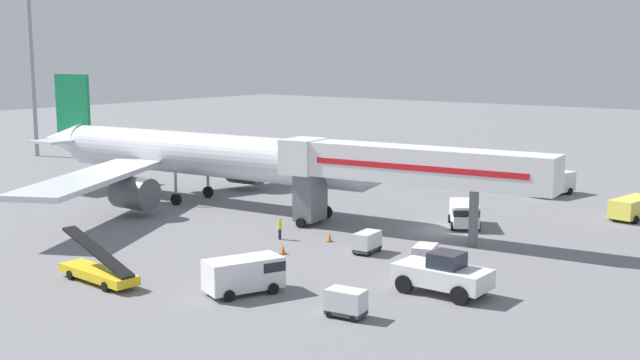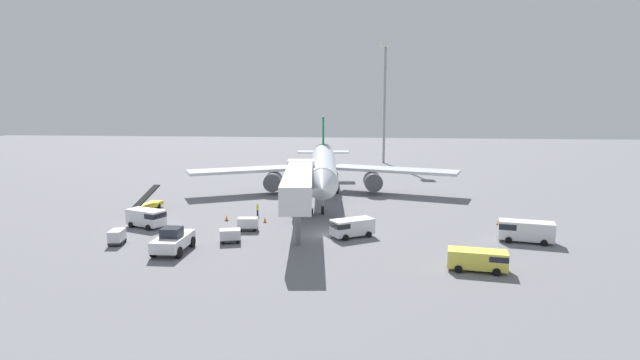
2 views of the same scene
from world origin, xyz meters
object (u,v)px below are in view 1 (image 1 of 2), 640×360
object	(u,v)px
service_van_near_left	(633,207)
apron_light_mast	(29,14)
pushback_tug	(443,274)
service_van_near_center	(550,183)
service_van_far_center	(464,213)
safety_cone_charlie	(330,237)
baggage_cart_outer_left	(346,302)
baggage_cart_rear_left	(367,241)
belt_loader_truck	(98,271)
safety_cone_bravo	(283,249)
airplane_at_gate	(195,156)
safety_cone_alpha	(478,186)
service_van_far_right	(246,273)
ground_crew_worker_foreground	(280,228)
jet_bridge	(397,168)
baggage_cart_outer_right	(425,255)

from	to	relation	value
service_van_near_left	apron_light_mast	distance (m)	79.98
pushback_tug	service_van_near_center	bearing A→B (deg)	11.44
service_van_far_center	safety_cone_charlie	bearing A→B (deg)	152.18
safety_cone_charlie	baggage_cart_outer_left	bearing A→B (deg)	-140.58
service_van_far_center	baggage_cart_rear_left	size ratio (longest dim) A/B	2.10
service_van_near_left	service_van_near_center	world-z (taller)	service_van_near_center
belt_loader_truck	safety_cone_bravo	distance (m)	13.14
safety_cone_bravo	baggage_cart_rear_left	bearing A→B (deg)	-50.11
service_van_near_center	airplane_at_gate	bearing A→B (deg)	132.73
safety_cone_alpha	safety_cone_charlie	bearing A→B (deg)	-176.89
service_van_near_left	service_van_far_right	bearing A→B (deg)	161.28
service_van_far_center	ground_crew_worker_foreground	size ratio (longest dim) A/B	3.06
service_van_near_left	service_van_far_center	bearing A→B (deg)	138.94
airplane_at_gate	safety_cone_bravo	bearing A→B (deg)	-117.97
belt_loader_truck	apron_light_mast	bearing A→B (deg)	59.74
jet_bridge	service_van_far_right	distance (m)	18.45
airplane_at_gate	service_van_far_center	distance (m)	26.20
pushback_tug	baggage_cart_outer_right	size ratio (longest dim) A/B	2.30
baggage_cart_rear_left	baggage_cart_outer_left	bearing A→B (deg)	-150.84
baggage_cart_outer_right	safety_cone_bravo	bearing A→B (deg)	108.11
service_van_near_left	baggage_cart_outer_right	bearing A→B (deg)	164.80
service_van_near_center	service_van_far_center	xyz separation A→B (m)	(-18.21, 0.19, -0.13)
safety_cone_bravo	ground_crew_worker_foreground	bearing A→B (deg)	42.92
safety_cone_alpha	apron_light_mast	world-z (taller)	apron_light_mast
jet_bridge	belt_loader_truck	distance (m)	23.74
jet_bridge	pushback_tug	world-z (taller)	jet_bridge
service_van_near_center	baggage_cart_rear_left	distance (m)	30.13
airplane_at_gate	belt_loader_truck	distance (m)	27.22
safety_cone_alpha	service_van_near_center	bearing A→B (deg)	-83.64
jet_bridge	safety_cone_alpha	distance (m)	24.42
airplane_at_gate	pushback_tug	size ratio (longest dim) A/B	7.78
pushback_tug	service_van_near_center	world-z (taller)	pushback_tug
jet_bridge	safety_cone_bravo	size ratio (longest dim) A/B	33.59
service_van_near_center	baggage_cart_outer_left	size ratio (longest dim) A/B	2.64
baggage_cart_outer_left	ground_crew_worker_foreground	size ratio (longest dim) A/B	1.35
service_van_far_right	ground_crew_worker_foreground	world-z (taller)	service_van_far_right
belt_loader_truck	service_van_near_left	bearing A→B (deg)	-27.63
safety_cone_charlie	service_van_far_center	bearing A→B (deg)	-27.82
airplane_at_gate	jet_bridge	xyz separation A→B (m)	(-0.66, -22.65, 0.92)
safety_cone_bravo	service_van_far_center	bearing A→B (deg)	-21.31
service_van_far_right	baggage_cart_outer_right	bearing A→B (deg)	-25.60
service_van_near_center	service_van_far_center	world-z (taller)	service_van_near_center
service_van_far_right	safety_cone_alpha	distance (m)	41.78
service_van_far_right	apron_light_mast	bearing A→B (deg)	65.95
baggage_cart_outer_right	safety_cone_alpha	size ratio (longest dim) A/B	3.91
service_van_near_left	service_van_near_center	bearing A→B (deg)	56.00
pushback_tug	belt_loader_truck	xyz separation A→B (m)	(-10.81, 18.00, -0.43)
safety_cone_bravo	safety_cone_charlie	bearing A→B (deg)	-5.11
service_van_near_center	apron_light_mast	distance (m)	71.29
safety_cone_charlie	service_van_near_center	bearing A→B (deg)	-11.45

